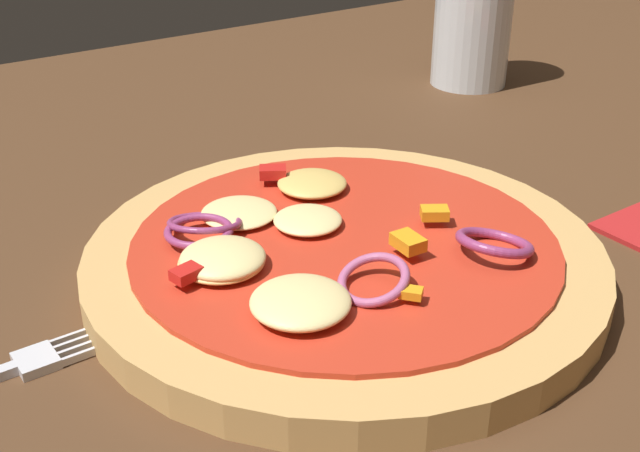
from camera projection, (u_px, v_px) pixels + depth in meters
name	position (u px, v px, depth m)	size (l,w,h in m)	color
dining_table	(387.00, 288.00, 0.47)	(1.47, 1.03, 0.04)	#4C301C
pizza	(337.00, 255.00, 0.44)	(0.28, 0.28, 0.04)	tan
beer_glass	(473.00, 18.00, 0.72)	(0.07, 0.07, 0.13)	silver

